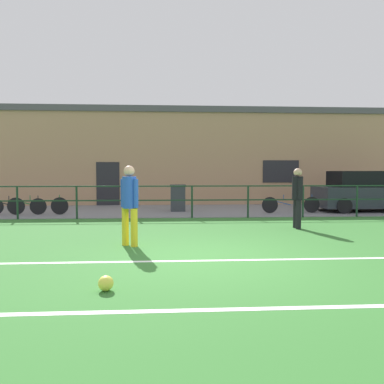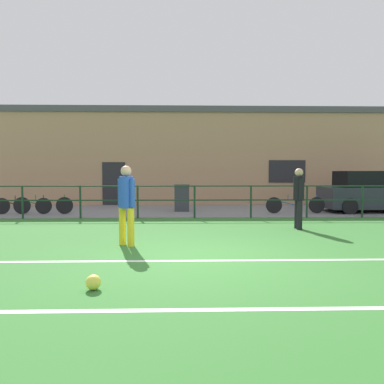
{
  "view_description": "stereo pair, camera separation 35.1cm",
  "coord_description": "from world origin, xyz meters",
  "px_view_note": "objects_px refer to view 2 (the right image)",
  "views": [
    {
      "loc": [
        -0.78,
        -6.8,
        1.62
      ],
      "look_at": [
        -0.16,
        3.39,
        1.06
      ],
      "focal_mm": 34.17,
      "sensor_mm": 36.0,
      "label": 1
    },
    {
      "loc": [
        -0.43,
        -6.82,
        1.62
      ],
      "look_at": [
        -0.16,
        3.39,
        1.06
      ],
      "focal_mm": 34.17,
      "sensor_mm": 36.0,
      "label": 2
    }
  ],
  "objects_px": {
    "player_striker": "(126,200)",
    "parked_car_red": "(373,193)",
    "bicycle_parked_2": "(23,206)",
    "bicycle_parked_0": "(43,205)",
    "bicycle_parked_1": "(295,205)",
    "player_goalkeeper": "(299,195)",
    "soccer_ball_match": "(93,282)",
    "trash_bin_0": "(182,198)"
  },
  "relations": [
    {
      "from": "player_striker",
      "to": "parked_car_red",
      "type": "distance_m",
      "value": 11.06
    },
    {
      "from": "parked_car_red",
      "to": "bicycle_parked_2",
      "type": "height_order",
      "value": "parked_car_red"
    },
    {
      "from": "bicycle_parked_0",
      "to": "bicycle_parked_1",
      "type": "relative_size",
      "value": 0.98
    },
    {
      "from": "player_goalkeeper",
      "to": "soccer_ball_match",
      "type": "bearing_deg",
      "value": -38.68
    },
    {
      "from": "bicycle_parked_1",
      "to": "bicycle_parked_2",
      "type": "xyz_separation_m",
      "value": [
        -10.48,
        0.0,
        -0.0
      ]
    },
    {
      "from": "bicycle_parked_1",
      "to": "soccer_ball_match",
      "type": "bearing_deg",
      "value": -121.85
    },
    {
      "from": "player_striker",
      "to": "bicycle_parked_0",
      "type": "xyz_separation_m",
      "value": [
        -4.08,
        5.99,
        -0.64
      ]
    },
    {
      "from": "soccer_ball_match",
      "to": "bicycle_parked_1",
      "type": "bearing_deg",
      "value": 58.15
    },
    {
      "from": "player_goalkeeper",
      "to": "player_striker",
      "type": "height_order",
      "value": "player_striker"
    },
    {
      "from": "parked_car_red",
      "to": "bicycle_parked_1",
      "type": "height_order",
      "value": "parked_car_red"
    },
    {
      "from": "soccer_ball_match",
      "to": "bicycle_parked_2",
      "type": "height_order",
      "value": "bicycle_parked_2"
    },
    {
      "from": "player_striker",
      "to": "parked_car_red",
      "type": "height_order",
      "value": "player_striker"
    },
    {
      "from": "player_goalkeeper",
      "to": "parked_car_red",
      "type": "relative_size",
      "value": 0.42
    },
    {
      "from": "player_striker",
      "to": "bicycle_parked_0",
      "type": "height_order",
      "value": "player_striker"
    },
    {
      "from": "parked_car_red",
      "to": "bicycle_parked_1",
      "type": "distance_m",
      "value": 3.4
    },
    {
      "from": "player_goalkeeper",
      "to": "trash_bin_0",
      "type": "xyz_separation_m",
      "value": [
        -3.32,
        4.69,
        -0.41
      ]
    },
    {
      "from": "bicycle_parked_1",
      "to": "player_goalkeeper",
      "type": "bearing_deg",
      "value": -106.08
    },
    {
      "from": "player_striker",
      "to": "soccer_ball_match",
      "type": "xyz_separation_m",
      "value": [
        0.0,
        -3.05,
        -0.9
      ]
    },
    {
      "from": "parked_car_red",
      "to": "trash_bin_0",
      "type": "xyz_separation_m",
      "value": [
        -7.74,
        0.41,
        -0.23
      ]
    },
    {
      "from": "player_striker",
      "to": "soccer_ball_match",
      "type": "relative_size",
      "value": 8.36
    },
    {
      "from": "parked_car_red",
      "to": "trash_bin_0",
      "type": "relative_size",
      "value": 3.8
    },
    {
      "from": "soccer_ball_match",
      "to": "bicycle_parked_2",
      "type": "distance_m",
      "value": 10.27
    },
    {
      "from": "soccer_ball_match",
      "to": "parked_car_red",
      "type": "xyz_separation_m",
      "value": [
        8.95,
        9.54,
        0.69
      ]
    },
    {
      "from": "bicycle_parked_2",
      "to": "player_goalkeeper",
      "type": "bearing_deg",
      "value": -21.92
    },
    {
      "from": "player_goalkeeper",
      "to": "soccer_ball_match",
      "type": "relative_size",
      "value": 8.21
    },
    {
      "from": "bicycle_parked_0",
      "to": "trash_bin_0",
      "type": "bearing_deg",
      "value": 9.79
    },
    {
      "from": "player_goalkeeper",
      "to": "soccer_ball_match",
      "type": "xyz_separation_m",
      "value": [
        -4.53,
        -5.26,
        -0.88
      ]
    },
    {
      "from": "player_striker",
      "to": "bicycle_parked_2",
      "type": "bearing_deg",
      "value": -13.89
    },
    {
      "from": "parked_car_red",
      "to": "bicycle_parked_1",
      "type": "xyz_separation_m",
      "value": [
        -3.33,
        -0.5,
        -0.45
      ]
    },
    {
      "from": "bicycle_parked_0",
      "to": "player_goalkeeper",
      "type": "bearing_deg",
      "value": -23.69
    },
    {
      "from": "player_striker",
      "to": "parked_car_red",
      "type": "relative_size",
      "value": 0.43
    },
    {
      "from": "player_goalkeeper",
      "to": "bicycle_parked_1",
      "type": "relative_size",
      "value": 0.75
    },
    {
      "from": "bicycle_parked_0",
      "to": "trash_bin_0",
      "type": "relative_size",
      "value": 2.07
    },
    {
      "from": "bicycle_parked_1",
      "to": "parked_car_red",
      "type": "bearing_deg",
      "value": 8.55
    },
    {
      "from": "trash_bin_0",
      "to": "bicycle_parked_0",
      "type": "bearing_deg",
      "value": -170.21
    },
    {
      "from": "bicycle_parked_0",
      "to": "parked_car_red",
      "type": "bearing_deg",
      "value": 2.2
    },
    {
      "from": "bicycle_parked_0",
      "to": "trash_bin_0",
      "type": "distance_m",
      "value": 5.38
    },
    {
      "from": "player_goalkeeper",
      "to": "player_striker",
      "type": "xyz_separation_m",
      "value": [
        -4.53,
        -2.21,
        0.02
      ]
    },
    {
      "from": "soccer_ball_match",
      "to": "bicycle_parked_0",
      "type": "xyz_separation_m",
      "value": [
        -4.09,
        9.04,
        0.25
      ]
    },
    {
      "from": "parked_car_red",
      "to": "bicycle_parked_2",
      "type": "relative_size",
      "value": 1.88
    },
    {
      "from": "parked_car_red",
      "to": "bicycle_parked_0",
      "type": "bearing_deg",
      "value": -177.8
    },
    {
      "from": "player_striker",
      "to": "bicycle_parked_2",
      "type": "distance_m",
      "value": 7.74
    }
  ]
}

